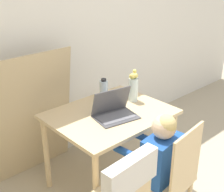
{
  "coord_description": "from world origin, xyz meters",
  "views": [
    {
      "loc": [
        -1.7,
        -0.31,
        1.93
      ],
      "look_at": [
        -0.14,
        1.4,
        0.92
      ],
      "focal_mm": 50.0,
      "sensor_mm": 36.0,
      "label": 1
    }
  ],
  "objects_px": {
    "water_bottle": "(103,91)",
    "laptop": "(114,110)",
    "flower_vase": "(133,87)",
    "chair_occupied": "(169,180)",
    "person_seated": "(155,156)"
  },
  "relations": [
    {
      "from": "water_bottle",
      "to": "laptop",
      "type": "bearing_deg",
      "value": -115.1
    },
    {
      "from": "laptop",
      "to": "flower_vase",
      "type": "bearing_deg",
      "value": 29.37
    },
    {
      "from": "chair_occupied",
      "to": "water_bottle",
      "type": "xyz_separation_m",
      "value": [
        0.16,
        0.9,
        0.37
      ]
    },
    {
      "from": "chair_occupied",
      "to": "laptop",
      "type": "distance_m",
      "value": 0.7
    },
    {
      "from": "laptop",
      "to": "water_bottle",
      "type": "bearing_deg",
      "value": 75.96
    },
    {
      "from": "chair_occupied",
      "to": "laptop",
      "type": "relative_size",
      "value": 2.4
    },
    {
      "from": "laptop",
      "to": "flower_vase",
      "type": "height_order",
      "value": "flower_vase"
    },
    {
      "from": "person_seated",
      "to": "water_bottle",
      "type": "distance_m",
      "value": 0.83
    },
    {
      "from": "chair_occupied",
      "to": "water_bottle",
      "type": "height_order",
      "value": "water_bottle"
    },
    {
      "from": "chair_occupied",
      "to": "water_bottle",
      "type": "bearing_deg",
      "value": -106.66
    },
    {
      "from": "chair_occupied",
      "to": "flower_vase",
      "type": "distance_m",
      "value": 0.91
    },
    {
      "from": "chair_occupied",
      "to": "person_seated",
      "type": "height_order",
      "value": "person_seated"
    },
    {
      "from": "laptop",
      "to": "water_bottle",
      "type": "height_order",
      "value": "laptop"
    },
    {
      "from": "water_bottle",
      "to": "chair_occupied",
      "type": "bearing_deg",
      "value": -100.05
    },
    {
      "from": "person_seated",
      "to": "chair_occupied",
      "type": "bearing_deg",
      "value": 90.0
    }
  ]
}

